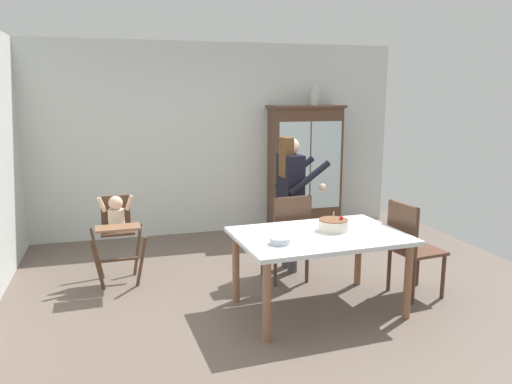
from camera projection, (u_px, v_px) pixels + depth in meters
name	position (u px, v px, depth m)	size (l,w,h in m)	color
ground_plane	(273.00, 299.00, 5.01)	(6.24, 6.24, 0.00)	#66564C
wall_back	(217.00, 139.00, 7.22)	(5.32, 0.06, 2.70)	silver
china_cabinet	(305.00, 168.00, 7.39)	(1.08, 0.48, 1.83)	#4C3323
ceramic_vase	(314.00, 97.00, 7.23)	(0.13, 0.13, 0.27)	#B2B7B2
high_chair_with_toddler	(117.00, 223.00, 5.33)	(0.59, 0.70, 0.95)	#4C3323
adult_person	(291.00, 187.00, 5.66)	(0.52, 0.50, 1.53)	#47474C
dining_table	(319.00, 243.00, 4.65)	(1.59, 1.13, 0.74)	silver
birthday_cake	(333.00, 225.00, 4.74)	(0.28, 0.28, 0.19)	beige
serving_bowl	(280.00, 241.00, 4.33)	(0.18, 0.18, 0.06)	#B2BCC6
dining_chair_far_side	(288.00, 232.00, 5.36)	(0.47, 0.47, 0.96)	#4C3323
dining_chair_right_end	(409.00, 243.00, 4.98)	(0.49, 0.49, 0.96)	#4C3323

